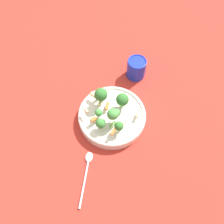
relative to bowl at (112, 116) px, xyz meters
name	(u,v)px	position (x,y,z in m)	size (l,w,h in m)	color
ground_plane	(112,119)	(0.00, 0.00, -0.02)	(3.00, 3.00, 0.00)	#B72D23
bowl	(112,116)	(0.00, 0.00, 0.00)	(0.25, 0.25, 0.04)	silver
pasta_salad	(110,107)	(0.01, 0.00, 0.06)	(0.19, 0.17, 0.08)	#8CB766
cup	(136,68)	(0.12, -0.20, 0.02)	(0.08, 0.08, 0.08)	#192DAD
spoon	(87,168)	(-0.11, 0.18, -0.02)	(0.15, 0.13, 0.01)	silver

